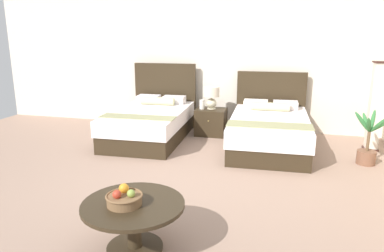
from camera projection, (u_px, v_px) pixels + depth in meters
The scene contains 11 objects.
ground_plane at pixel (183, 177), 5.03m from camera, with size 9.95×9.29×0.02m, color #9F7F6C.
wall_back at pixel (221, 64), 7.36m from camera, with size 9.95×0.12×2.64m, color beige.
bed_near_window at pixel (151, 122), 6.76m from camera, with size 1.35×2.16×1.32m.
bed_near_corner at pixel (269, 130), 6.23m from camera, with size 1.37×2.19×1.21m.
nightstand at pixel (211, 122), 7.03m from camera, with size 0.57×0.50×0.51m.
table_lamp at pixel (212, 95), 6.93m from camera, with size 0.30×0.30×0.43m.
vase at pixel (202, 104), 6.95m from camera, with size 0.10×0.10×0.18m.
coffee_table at pixel (134, 215), 3.28m from camera, with size 0.93×0.93×0.46m.
fruit_bowl at pixel (124, 198), 3.20m from camera, with size 0.33×0.33×0.17m.
floor_lamp_corner at pixel (375, 107), 6.01m from camera, with size 0.23×0.23×1.48m.
potted_palm at pixel (368, 146), 5.45m from camera, with size 0.59×0.57×0.82m.
Camera 1 is at (1.30, -4.51, 1.93)m, focal length 34.03 mm.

